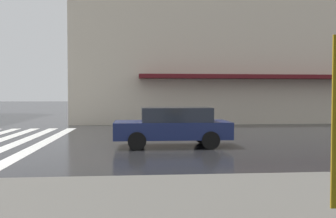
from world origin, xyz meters
name	(u,v)px	position (x,y,z in m)	size (l,w,h in m)	color
car_navy	(173,126)	(2.50, -7.31, 0.76)	(1.85, 4.10, 1.41)	navy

